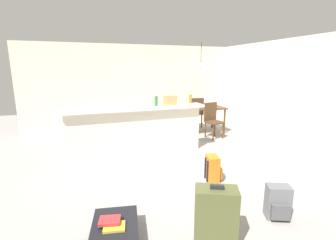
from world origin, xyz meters
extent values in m
cube|color=gray|center=(0.00, 0.00, -0.03)|extent=(13.00, 13.00, 0.05)
cube|color=silver|center=(0.00, 3.05, 1.25)|extent=(6.60, 0.10, 2.50)
cube|color=silver|center=(3.05, 0.30, 1.25)|extent=(0.10, 6.00, 2.50)
cube|color=silver|center=(-0.59, 0.59, 0.49)|extent=(2.80, 0.20, 0.98)
cube|color=white|center=(-0.59, 0.59, 1.01)|extent=(2.96, 0.40, 0.05)
cylinder|color=silver|center=(-1.88, 0.54, 1.15)|extent=(0.07, 0.07, 0.24)
cylinder|color=silver|center=(-1.01, 0.68, 1.14)|extent=(0.06, 0.06, 0.22)
cylinder|color=#2D6B38|center=(-0.15, 0.60, 1.14)|extent=(0.07, 0.07, 0.21)
cylinder|color=#9E661E|center=(0.69, 0.69, 1.13)|extent=(0.07, 0.07, 0.20)
cube|color=tan|center=(0.15, 0.58, 1.14)|extent=(0.26, 0.18, 0.22)
cube|color=#4C331E|center=(1.60, 1.78, 0.72)|extent=(1.10, 0.80, 0.04)
cylinder|color=#4C331E|center=(1.11, 1.44, 0.35)|extent=(0.06, 0.06, 0.70)
cylinder|color=#4C331E|center=(2.09, 1.44, 0.35)|extent=(0.06, 0.06, 0.70)
cylinder|color=#4C331E|center=(1.11, 2.12, 0.35)|extent=(0.06, 0.06, 0.70)
cylinder|color=#4C331E|center=(2.09, 2.12, 0.35)|extent=(0.06, 0.06, 0.70)
cube|color=#4C331E|center=(1.60, 1.15, 0.43)|extent=(0.47, 0.47, 0.04)
cube|color=#4C331E|center=(1.57, 1.33, 0.69)|extent=(0.40, 0.11, 0.48)
cylinder|color=#4C331E|center=(1.47, 0.97, 0.21)|extent=(0.04, 0.04, 0.41)
cylinder|color=#4C331E|center=(1.79, 1.02, 0.21)|extent=(0.04, 0.04, 0.41)
cylinder|color=#4C331E|center=(1.41, 1.28, 0.21)|extent=(0.04, 0.04, 0.41)
cylinder|color=#4C331E|center=(1.73, 1.34, 0.21)|extent=(0.04, 0.04, 0.41)
cube|color=#4C331E|center=(1.66, 2.45, 0.43)|extent=(0.43, 0.43, 0.04)
cube|color=#4C331E|center=(1.65, 2.27, 0.69)|extent=(0.40, 0.07, 0.48)
cylinder|color=#4C331E|center=(1.83, 2.60, 0.21)|extent=(0.04, 0.04, 0.41)
cylinder|color=#4C331E|center=(1.51, 2.62, 0.21)|extent=(0.04, 0.04, 0.41)
cylinder|color=#4C331E|center=(1.81, 2.28, 0.21)|extent=(0.04, 0.04, 0.41)
cylinder|color=#4C331E|center=(1.49, 2.30, 0.21)|extent=(0.04, 0.04, 0.41)
cylinder|color=black|center=(1.52, 1.87, 2.22)|extent=(0.01, 0.01, 0.56)
cone|color=white|center=(1.52, 1.87, 1.89)|extent=(0.34, 0.34, 0.14)
sphere|color=white|center=(1.52, 1.87, 1.81)|extent=(0.07, 0.07, 0.07)
cube|color=black|center=(-1.37, -1.96, 0.11)|extent=(0.59, 0.75, 0.22)
cube|color=gray|center=(-1.37, -1.96, 0.11)|extent=(0.60, 0.77, 0.02)
cube|color=#2D2D33|center=(-1.30, -1.56, 0.11)|extent=(0.20, 0.17, 0.02)
cube|color=#51562D|center=(-0.37, -2.30, 0.33)|extent=(0.50, 0.41, 0.60)
cylinder|color=black|center=(-0.54, -2.22, 0.03)|extent=(0.07, 0.05, 0.06)
cube|color=#232328|center=(-0.37, -2.30, 0.65)|extent=(0.14, 0.10, 0.04)
cube|color=orange|center=(0.34, -0.99, 0.21)|extent=(0.24, 0.31, 0.42)
cube|color=#AB5918|center=(0.44, -1.02, 0.14)|extent=(0.11, 0.23, 0.19)
cube|color=black|center=(0.22, -1.04, 0.19)|extent=(0.03, 0.04, 0.36)
cube|color=black|center=(0.26, -0.90, 0.19)|extent=(0.03, 0.04, 0.36)
cube|color=slate|center=(0.59, -2.15, 0.21)|extent=(0.33, 0.28, 0.42)
cube|color=#515155|center=(0.55, -2.26, 0.14)|extent=(0.23, 0.14, 0.19)
cube|color=black|center=(0.57, -2.04, 0.19)|extent=(0.04, 0.04, 0.36)
cube|color=black|center=(0.70, -2.09, 0.19)|extent=(0.04, 0.04, 0.36)
cube|color=gold|center=(-1.38, -2.01, 0.23)|extent=(0.25, 0.20, 0.03)
cube|color=#AD2D2D|center=(-1.42, -1.93, 0.26)|extent=(0.25, 0.21, 0.04)
camera|label=1|loc=(-1.57, -4.24, 1.84)|focal=25.69mm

